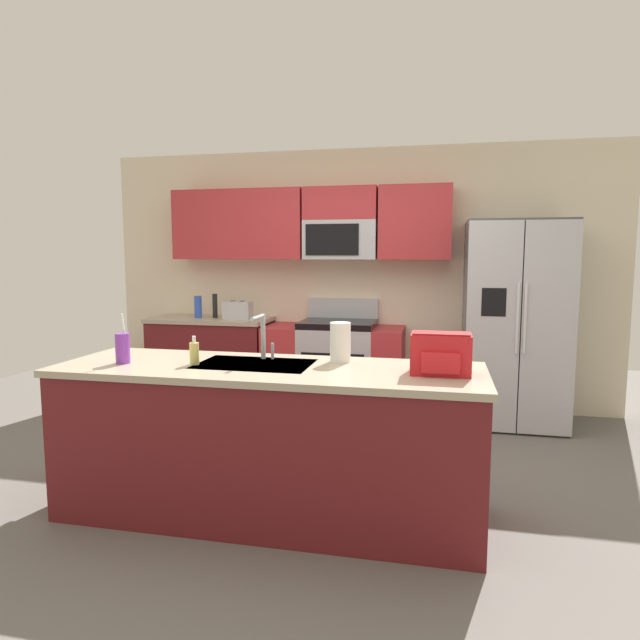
# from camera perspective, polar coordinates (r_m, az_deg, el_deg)

# --- Properties ---
(ground_plane) EXTENTS (9.00, 9.00, 0.00)m
(ground_plane) POSITION_cam_1_polar(r_m,az_deg,el_deg) (3.88, -1.46, -16.66)
(ground_plane) COLOR #66605B
(ground_plane) RESTS_ON ground
(kitchen_wall_unit) EXTENTS (5.20, 0.43, 2.60)m
(kitchen_wall_unit) POSITION_cam_1_polar(r_m,az_deg,el_deg) (5.63, 2.15, 6.05)
(kitchen_wall_unit) COLOR beige
(kitchen_wall_unit) RESTS_ON ground
(back_counter) EXTENTS (1.23, 0.63, 0.90)m
(back_counter) POSITION_cam_1_polar(r_m,az_deg,el_deg) (5.84, -11.17, -4.12)
(back_counter) COLOR maroon
(back_counter) RESTS_ON ground
(range_oven) EXTENTS (1.36, 0.61, 1.10)m
(range_oven) POSITION_cam_1_polar(r_m,az_deg,el_deg) (5.47, 1.49, -4.84)
(range_oven) COLOR #B7BABF
(range_oven) RESTS_ON ground
(refrigerator) EXTENTS (0.90, 0.76, 1.85)m
(refrigerator) POSITION_cam_1_polar(r_m,az_deg,el_deg) (5.27, 19.59, -0.36)
(refrigerator) COLOR #4C4F54
(refrigerator) RESTS_ON ground
(island_counter) EXTENTS (2.49, 0.80, 0.90)m
(island_counter) POSITION_cam_1_polar(r_m,az_deg,el_deg) (3.34, -5.35, -12.33)
(island_counter) COLOR maroon
(island_counter) RESTS_ON ground
(toaster) EXTENTS (0.28, 0.16, 0.18)m
(toaster) POSITION_cam_1_polar(r_m,az_deg,el_deg) (5.60, -8.56, 1.04)
(toaster) COLOR #B7BABF
(toaster) RESTS_ON back_counter
(pepper_mill) EXTENTS (0.05, 0.05, 0.25)m
(pepper_mill) POSITION_cam_1_polar(r_m,az_deg,el_deg) (5.74, -10.86, 1.46)
(pepper_mill) COLOR black
(pepper_mill) RESTS_ON back_counter
(bottle_blue) EXTENTS (0.08, 0.08, 0.22)m
(bottle_blue) POSITION_cam_1_polar(r_m,az_deg,el_deg) (5.78, -12.55, 1.34)
(bottle_blue) COLOR blue
(bottle_blue) RESTS_ON back_counter
(sink_faucet) EXTENTS (0.09, 0.22, 0.28)m
(sink_faucet) POSITION_cam_1_polar(r_m,az_deg,el_deg) (3.40, -5.99, -1.31)
(sink_faucet) COLOR #B7BABF
(sink_faucet) RESTS_ON island_counter
(drink_cup_purple) EXTENTS (0.08, 0.08, 0.30)m
(drink_cup_purple) POSITION_cam_1_polar(r_m,az_deg,el_deg) (3.48, -19.82, -2.76)
(drink_cup_purple) COLOR purple
(drink_cup_purple) RESTS_ON island_counter
(soap_dispenser) EXTENTS (0.06, 0.06, 0.17)m
(soap_dispenser) POSITION_cam_1_polar(r_m,az_deg,el_deg) (3.32, -12.93, -3.37)
(soap_dispenser) COLOR #D8CC66
(soap_dispenser) RESTS_ON island_counter
(paper_towel_roll) EXTENTS (0.12, 0.12, 0.24)m
(paper_towel_roll) POSITION_cam_1_polar(r_m,az_deg,el_deg) (3.31, 2.12, -2.33)
(paper_towel_roll) COLOR white
(paper_towel_roll) RESTS_ON island_counter
(backpack) EXTENTS (0.32, 0.22, 0.23)m
(backpack) POSITION_cam_1_polar(r_m,az_deg,el_deg) (3.04, 12.44, -3.35)
(backpack) COLOR red
(backpack) RESTS_ON island_counter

